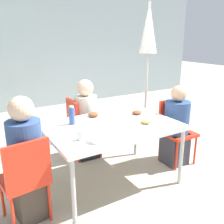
% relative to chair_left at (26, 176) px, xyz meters
% --- Properties ---
extents(ground_plane, '(24.00, 24.00, 0.00)m').
position_rel_chair_left_xyz_m(ground_plane, '(1.03, 0.20, -0.51)').
color(ground_plane, '#B2A893').
extents(building_facade, '(10.00, 0.20, 3.00)m').
position_rel_chair_left_xyz_m(building_facade, '(1.03, 4.06, 0.99)').
color(building_facade, '#89999E').
rests_on(building_facade, ground).
extents(dining_table, '(1.48, 1.02, 0.74)m').
position_rel_chair_left_xyz_m(dining_table, '(1.03, 0.20, 0.18)').
color(dining_table, silver).
rests_on(dining_table, ground).
extents(chair_left, '(0.44, 0.44, 0.87)m').
position_rel_chair_left_xyz_m(chair_left, '(0.00, 0.00, 0.00)').
color(chair_left, red).
rests_on(chair_left, ground).
extents(person_left, '(0.31, 0.31, 1.22)m').
position_rel_chair_left_xyz_m(person_left, '(0.04, 0.09, 0.08)').
color(person_left, '#473D33').
rests_on(person_left, ground).
extents(chair_right, '(0.41, 0.41, 0.87)m').
position_rel_chair_left_xyz_m(chair_right, '(2.07, 0.24, 0.00)').
color(chair_right, red).
rests_on(chair_right, ground).
extents(person_right, '(0.33, 0.33, 1.10)m').
position_rel_chair_left_xyz_m(person_right, '(2.02, 0.17, 0.01)').
color(person_right, '#383842').
rests_on(person_right, ground).
extents(chair_far, '(0.41, 0.41, 0.87)m').
position_rel_chair_left_xyz_m(chair_far, '(0.98, 1.01, 0.00)').
color(chair_far, red).
rests_on(chair_far, ground).
extents(person_far, '(0.32, 0.32, 1.15)m').
position_rel_chair_left_xyz_m(person_far, '(1.06, 0.96, 0.04)').
color(person_far, black).
rests_on(person_far, ground).
extents(closed_umbrella, '(0.36, 0.36, 2.23)m').
position_rel_chair_left_xyz_m(closed_umbrella, '(2.34, 1.23, 1.14)').
color(closed_umbrella, '#333333').
rests_on(closed_umbrella, ground).
extents(plate_0, '(0.24, 0.24, 0.07)m').
position_rel_chair_left_xyz_m(plate_0, '(0.96, 0.54, 0.26)').
color(plate_0, white).
rests_on(plate_0, dining_table).
extents(plate_1, '(0.21, 0.21, 0.06)m').
position_rel_chair_left_xyz_m(plate_1, '(1.36, 0.01, 0.25)').
color(plate_1, white).
rests_on(plate_1, dining_table).
extents(plate_2, '(0.22, 0.22, 0.06)m').
position_rel_chair_left_xyz_m(plate_2, '(1.48, 0.34, 0.26)').
color(plate_2, white).
rests_on(plate_2, dining_table).
extents(bottle, '(0.07, 0.07, 0.22)m').
position_rel_chair_left_xyz_m(bottle, '(0.65, 0.45, 0.34)').
color(bottle, '#334C8E').
rests_on(bottle, dining_table).
extents(drinking_cup, '(0.08, 0.08, 0.09)m').
position_rel_chair_left_xyz_m(drinking_cup, '(0.55, -0.01, 0.28)').
color(drinking_cup, silver).
rests_on(drinking_cup, dining_table).
extents(salad_bowl, '(0.17, 0.17, 0.05)m').
position_rel_chair_left_xyz_m(salad_bowl, '(0.67, -0.13, 0.26)').
color(salad_bowl, white).
rests_on(salad_bowl, dining_table).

